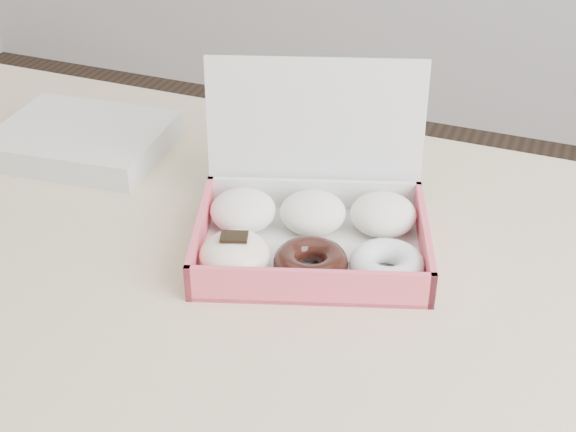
% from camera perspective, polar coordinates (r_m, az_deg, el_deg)
% --- Properties ---
extents(table, '(1.20, 0.80, 0.75)m').
position_cam_1_polar(table, '(1.05, -8.10, -5.37)').
color(table, tan).
rests_on(table, ground).
extents(donut_box, '(0.33, 0.30, 0.20)m').
position_cam_1_polar(donut_box, '(0.97, 1.57, -0.55)').
color(donut_box, silver).
rests_on(donut_box, table).
extents(newspapers, '(0.26, 0.21, 0.04)m').
position_cam_1_polar(newspapers, '(1.22, -14.42, 5.28)').
color(newspapers, silver).
rests_on(newspapers, table).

